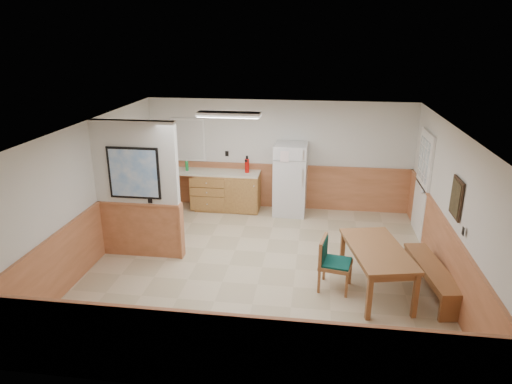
# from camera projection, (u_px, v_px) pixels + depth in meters

# --- Properties ---
(ground) EXTENTS (6.00, 6.00, 0.00)m
(ground) POSITION_uv_depth(u_px,v_px,m) (262.00, 267.00, 8.00)
(ground) COLOR #C5B08E
(ground) RESTS_ON ground
(ceiling) EXTENTS (6.00, 6.00, 0.02)m
(ceiling) POSITION_uv_depth(u_px,v_px,m) (263.00, 126.00, 7.17)
(ceiling) COLOR white
(ceiling) RESTS_ON back_wall
(back_wall) EXTENTS (6.00, 0.02, 2.50)m
(back_wall) POSITION_uv_depth(u_px,v_px,m) (279.00, 155.00, 10.39)
(back_wall) COLOR silver
(back_wall) RESTS_ON ground
(right_wall) EXTENTS (0.02, 6.00, 2.50)m
(right_wall) POSITION_uv_depth(u_px,v_px,m) (451.00, 210.00, 7.19)
(right_wall) COLOR silver
(right_wall) RESTS_ON ground
(left_wall) EXTENTS (0.02, 6.00, 2.50)m
(left_wall) POSITION_uv_depth(u_px,v_px,m) (92.00, 192.00, 7.97)
(left_wall) COLOR silver
(left_wall) RESTS_ON ground
(wainscot_back) EXTENTS (6.00, 0.04, 1.00)m
(wainscot_back) POSITION_uv_depth(u_px,v_px,m) (278.00, 187.00, 10.62)
(wainscot_back) COLOR #C87A50
(wainscot_back) RESTS_ON ground
(wainscot_right) EXTENTS (0.04, 6.00, 1.00)m
(wainscot_right) POSITION_uv_depth(u_px,v_px,m) (443.00, 252.00, 7.44)
(wainscot_right) COLOR #C87A50
(wainscot_right) RESTS_ON ground
(wainscot_left) EXTENTS (0.04, 6.00, 1.00)m
(wainscot_left) POSITION_uv_depth(u_px,v_px,m) (98.00, 232.00, 8.22)
(wainscot_left) COLOR #C87A50
(wainscot_left) RESTS_ON ground
(partition_wall) EXTENTS (1.50, 0.20, 2.50)m
(partition_wall) POSITION_uv_depth(u_px,v_px,m) (138.00, 192.00, 8.06)
(partition_wall) COLOR silver
(partition_wall) RESTS_ON ground
(kitchen_counter) EXTENTS (2.20, 0.61, 1.00)m
(kitchen_counter) POSITION_uv_depth(u_px,v_px,m) (225.00, 190.00, 10.51)
(kitchen_counter) COLOR #AC823D
(kitchen_counter) RESTS_ON ground
(exterior_door) EXTENTS (0.07, 1.02, 2.15)m
(exterior_door) POSITION_uv_depth(u_px,v_px,m) (422.00, 184.00, 9.04)
(exterior_door) COLOR white
(exterior_door) RESTS_ON ground
(kitchen_window) EXTENTS (0.80, 0.04, 1.00)m
(kitchen_window) POSITION_uv_depth(u_px,v_px,m) (188.00, 140.00, 10.54)
(kitchen_window) COLOR white
(kitchen_window) RESTS_ON back_wall
(wall_painting) EXTENTS (0.04, 0.50, 0.60)m
(wall_painting) POSITION_uv_depth(u_px,v_px,m) (456.00, 198.00, 6.82)
(wall_painting) COLOR black
(wall_painting) RESTS_ON right_wall
(fluorescent_fixture) EXTENTS (1.20, 0.30, 0.09)m
(fluorescent_fixture) POSITION_uv_depth(u_px,v_px,m) (229.00, 115.00, 8.51)
(fluorescent_fixture) COLOR white
(fluorescent_fixture) RESTS_ON ceiling
(refrigerator) EXTENTS (0.73, 0.73, 1.61)m
(refrigerator) POSITION_uv_depth(u_px,v_px,m) (290.00, 179.00, 10.15)
(refrigerator) COLOR silver
(refrigerator) RESTS_ON ground
(dining_table) EXTENTS (1.12, 1.72, 0.75)m
(dining_table) POSITION_uv_depth(u_px,v_px,m) (377.00, 254.00, 7.05)
(dining_table) COLOR #A0643A
(dining_table) RESTS_ON ground
(dining_bench) EXTENTS (0.62, 1.71, 0.45)m
(dining_bench) POSITION_uv_depth(u_px,v_px,m) (432.00, 272.00, 7.13)
(dining_bench) COLOR #A0643A
(dining_bench) RESTS_ON ground
(dining_chair) EXTENTS (0.76, 0.58, 0.85)m
(dining_chair) POSITION_uv_depth(u_px,v_px,m) (330.00, 260.00, 7.21)
(dining_chair) COLOR #A0643A
(dining_chair) RESTS_ON ground
(fire_extinguisher) EXTENTS (0.12, 0.12, 0.39)m
(fire_extinguisher) POSITION_uv_depth(u_px,v_px,m) (247.00, 165.00, 10.26)
(fire_extinguisher) COLOR #B80E09
(fire_extinguisher) RESTS_ON kitchen_counter
(soap_bottle) EXTENTS (0.09, 0.09, 0.23)m
(soap_bottle) POSITION_uv_depth(u_px,v_px,m) (187.00, 166.00, 10.43)
(soap_bottle) COLOR #188739
(soap_bottle) RESTS_ON kitchen_counter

